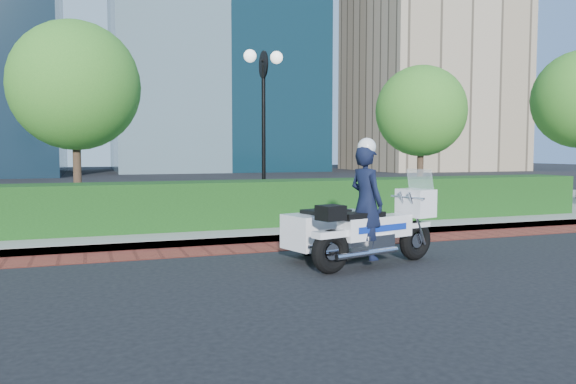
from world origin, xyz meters
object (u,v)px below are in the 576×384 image
object	(u,v)px
tree_b	(75,86)
tree_c	(421,111)
lamppost	(264,106)
police_motorcycle	(355,221)

from	to	relation	value
tree_b	tree_c	xyz separation A→B (m)	(10.00, -0.00, -0.39)
lamppost	police_motorcycle	xyz separation A→B (m)	(-0.21, -5.66, -2.27)
tree_c	police_motorcycle	bearing A→B (deg)	-129.38
tree_b	police_motorcycle	world-z (taller)	tree_b
lamppost	police_motorcycle	bearing A→B (deg)	-92.14
lamppost	police_motorcycle	distance (m)	6.10
tree_c	police_motorcycle	distance (m)	9.30
lamppost	tree_b	size ratio (longest dim) A/B	0.86
tree_b	tree_c	bearing A→B (deg)	-0.00
tree_c	police_motorcycle	size ratio (longest dim) A/B	1.72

